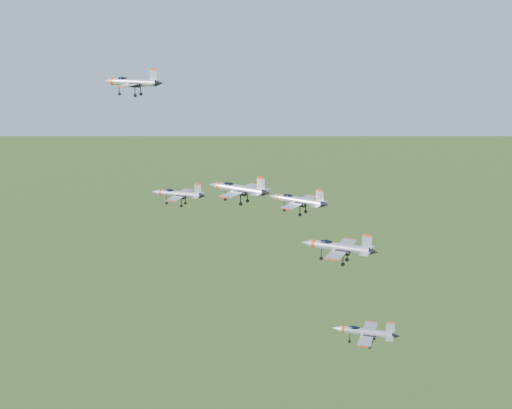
% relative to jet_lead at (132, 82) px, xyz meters
% --- Properties ---
extents(jet_lead, '(13.91, 11.42, 3.73)m').
position_rel_jet_lead_xyz_m(jet_lead, '(0.00, 0.00, 0.00)').
color(jet_lead, '#A4A9B1').
extents(jet_left_high, '(11.21, 9.25, 3.00)m').
position_rel_jet_lead_xyz_m(jet_left_high, '(15.82, -12.50, -19.36)').
color(jet_left_high, '#A4A9B1').
extents(jet_right_high, '(11.90, 10.01, 3.20)m').
position_rel_jet_lead_xyz_m(jet_right_high, '(33.06, -25.38, -13.71)').
color(jet_right_high, '#A4A9B1').
extents(jet_left_low, '(13.34, 11.23, 3.59)m').
position_rel_jet_lead_xyz_m(jet_left_low, '(36.48, -1.82, -21.54)').
color(jet_left_low, '#A4A9B1').
extents(jet_right_low, '(12.95, 10.71, 3.46)m').
position_rel_jet_lead_xyz_m(jet_right_low, '(50.08, -25.14, -22.00)').
color(jet_right_low, '#A4A9B1').
extents(jet_trail, '(12.79, 10.54, 3.42)m').
position_rel_jet_lead_xyz_m(jet_trail, '(52.50, -10.78, -43.17)').
color(jet_trail, '#A4A9B1').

